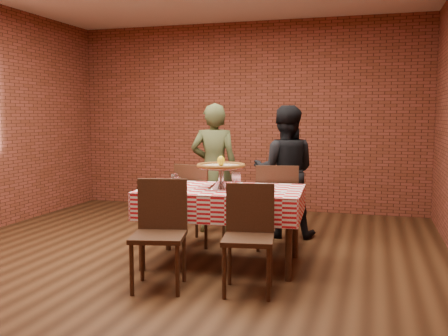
{
  "coord_description": "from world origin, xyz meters",
  "views": [
    {
      "loc": [
        1.93,
        -4.65,
        1.47
      ],
      "look_at": [
        0.51,
        0.11,
        0.95
      ],
      "focal_mm": 40.31,
      "sensor_mm": 36.0,
      "label": 1
    }
  ],
  "objects_px": {
    "water_glass_left": "(177,183)",
    "diner_olive": "(214,168)",
    "chair_far_right": "(277,206)",
    "condiment_caddy": "(236,178)",
    "pizza_stand": "(221,178)",
    "table": "(222,227)",
    "chair_near_right": "(248,240)",
    "chair_far_left": "(201,203)",
    "pizza": "(221,166)",
    "chair_near_left": "(159,236)",
    "water_glass_right": "(175,179)",
    "diner_black": "(285,171)"
  },
  "relations": [
    {
      "from": "chair_near_right",
      "to": "chair_far_left",
      "type": "distance_m",
      "value": 1.7
    },
    {
      "from": "condiment_caddy",
      "to": "chair_far_right",
      "type": "xyz_separation_m",
      "value": [
        0.35,
        0.43,
        -0.35
      ]
    },
    {
      "from": "chair_near_right",
      "to": "chair_far_left",
      "type": "xyz_separation_m",
      "value": [
        -0.91,
        1.43,
        0.02
      ]
    },
    {
      "from": "chair_near_left",
      "to": "water_glass_left",
      "type": "bearing_deg",
      "value": 85.72
    },
    {
      "from": "chair_far_right",
      "to": "chair_far_left",
      "type": "bearing_deg",
      "value": -6.31
    },
    {
      "from": "water_glass_left",
      "to": "condiment_caddy",
      "type": "bearing_deg",
      "value": 47.97
    },
    {
      "from": "water_glass_left",
      "to": "diner_olive",
      "type": "xyz_separation_m",
      "value": [
        -0.09,
        1.47,
        -0.01
      ]
    },
    {
      "from": "table",
      "to": "pizza",
      "type": "xyz_separation_m",
      "value": [
        -0.01,
        -0.0,
        0.6
      ]
    },
    {
      "from": "pizza",
      "to": "condiment_caddy",
      "type": "height_order",
      "value": "pizza"
    },
    {
      "from": "pizza",
      "to": "condiment_caddy",
      "type": "xyz_separation_m",
      "value": [
        0.06,
        0.35,
        -0.15
      ]
    },
    {
      "from": "table",
      "to": "condiment_caddy",
      "type": "height_order",
      "value": "condiment_caddy"
    },
    {
      "from": "pizza_stand",
      "to": "condiment_caddy",
      "type": "height_order",
      "value": "pizza_stand"
    },
    {
      "from": "chair_far_right",
      "to": "diner_black",
      "type": "relative_size",
      "value": 0.59
    },
    {
      "from": "pizza_stand",
      "to": "chair_far_right",
      "type": "xyz_separation_m",
      "value": [
        0.41,
        0.78,
        -0.39
      ]
    },
    {
      "from": "condiment_caddy",
      "to": "diner_olive",
      "type": "distance_m",
      "value": 1.11
    },
    {
      "from": "pizza_stand",
      "to": "chair_near_left",
      "type": "relative_size",
      "value": 0.51
    },
    {
      "from": "chair_near_left",
      "to": "chair_far_left",
      "type": "distance_m",
      "value": 1.56
    },
    {
      "from": "pizza",
      "to": "water_glass_right",
      "type": "height_order",
      "value": "pizza"
    },
    {
      "from": "pizza_stand",
      "to": "diner_olive",
      "type": "height_order",
      "value": "diner_olive"
    },
    {
      "from": "pizza_stand",
      "to": "water_glass_right",
      "type": "bearing_deg",
      "value": 169.4
    },
    {
      "from": "pizza_stand",
      "to": "water_glass_right",
      "type": "xyz_separation_m",
      "value": [
        -0.53,
        0.1,
        -0.05
      ]
    },
    {
      "from": "table",
      "to": "condiment_caddy",
      "type": "relative_size",
      "value": 11.98
    },
    {
      "from": "diner_black",
      "to": "pizza",
      "type": "bearing_deg",
      "value": 66.58
    },
    {
      "from": "chair_near_right",
      "to": "chair_far_left",
      "type": "relative_size",
      "value": 0.97
    },
    {
      "from": "water_glass_left",
      "to": "diner_olive",
      "type": "bearing_deg",
      "value": 93.44
    },
    {
      "from": "chair_near_left",
      "to": "pizza",
      "type": "bearing_deg",
      "value": 57.31
    },
    {
      "from": "pizza_stand",
      "to": "chair_far_right",
      "type": "relative_size",
      "value": 0.5
    },
    {
      "from": "table",
      "to": "chair_near_right",
      "type": "relative_size",
      "value": 1.73
    },
    {
      "from": "table",
      "to": "diner_black",
      "type": "relative_size",
      "value": 0.97
    },
    {
      "from": "chair_far_left",
      "to": "diner_olive",
      "type": "bearing_deg",
      "value": -72.81
    },
    {
      "from": "water_glass_right",
      "to": "diner_black",
      "type": "distance_m",
      "value": 1.55
    },
    {
      "from": "water_glass_left",
      "to": "chair_near_right",
      "type": "distance_m",
      "value": 1.08
    },
    {
      "from": "chair_far_right",
      "to": "diner_olive",
      "type": "height_order",
      "value": "diner_olive"
    },
    {
      "from": "table",
      "to": "water_glass_right",
      "type": "xyz_separation_m",
      "value": [
        -0.54,
        0.1,
        0.44
      ]
    },
    {
      "from": "pizza_stand",
      "to": "water_glass_left",
      "type": "bearing_deg",
      "value": -158.05
    },
    {
      "from": "table",
      "to": "chair_far_right",
      "type": "height_order",
      "value": "chair_far_right"
    },
    {
      "from": "condiment_caddy",
      "to": "diner_olive",
      "type": "relative_size",
      "value": 0.08
    },
    {
      "from": "pizza_stand",
      "to": "chair_near_left",
      "type": "distance_m",
      "value": 0.97
    },
    {
      "from": "water_glass_right",
      "to": "diner_olive",
      "type": "height_order",
      "value": "diner_olive"
    },
    {
      "from": "diner_black",
      "to": "chair_far_left",
      "type": "bearing_deg",
      "value": 29.13
    },
    {
      "from": "table",
      "to": "diner_black",
      "type": "xyz_separation_m",
      "value": [
        0.39,
        1.34,
        0.42
      ]
    },
    {
      "from": "table",
      "to": "pizza",
      "type": "bearing_deg",
      "value": -154.83
    },
    {
      "from": "water_glass_left",
      "to": "diner_black",
      "type": "distance_m",
      "value": 1.7
    },
    {
      "from": "chair_near_right",
      "to": "diner_black",
      "type": "bearing_deg",
      "value": 82.42
    },
    {
      "from": "chair_near_left",
      "to": "chair_far_left",
      "type": "relative_size",
      "value": 0.99
    },
    {
      "from": "water_glass_right",
      "to": "condiment_caddy",
      "type": "bearing_deg",
      "value": 22.96
    },
    {
      "from": "pizza_stand",
      "to": "pizza",
      "type": "bearing_deg",
      "value": 0.0
    },
    {
      "from": "chair_near_left",
      "to": "diner_olive",
      "type": "bearing_deg",
      "value": 82.16
    },
    {
      "from": "chair_near_right",
      "to": "condiment_caddy",
      "type": "bearing_deg",
      "value": 101.22
    },
    {
      "from": "chair_far_right",
      "to": "diner_olive",
      "type": "xyz_separation_m",
      "value": [
        -0.9,
        0.53,
        0.34
      ]
    }
  ]
}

